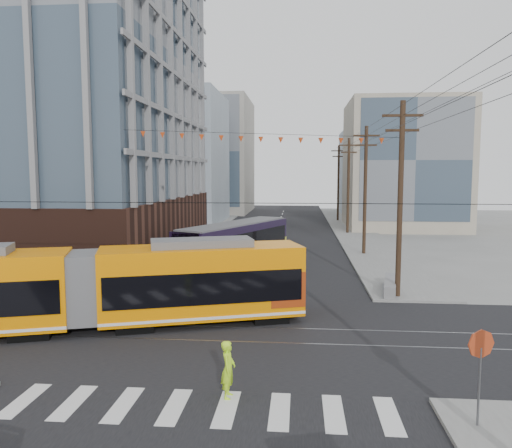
# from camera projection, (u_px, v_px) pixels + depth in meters

# --- Properties ---
(ground) EXTENTS (160.00, 160.00, 0.00)m
(ground) POSITION_uv_depth(u_px,v_px,m) (217.00, 369.00, 18.07)
(ground) COLOR slate
(bg_bldg_nw_near) EXTENTS (18.00, 16.00, 18.00)m
(bg_bldg_nw_near) POSITION_uv_depth(u_px,v_px,m) (158.00, 159.00, 70.14)
(bg_bldg_nw_near) COLOR #8C99A5
(bg_bldg_nw_near) RESTS_ON ground
(bg_bldg_ne_near) EXTENTS (14.00, 14.00, 16.00)m
(bg_bldg_ne_near) POSITION_uv_depth(u_px,v_px,m) (403.00, 165.00, 63.41)
(bg_bldg_ne_near) COLOR gray
(bg_bldg_ne_near) RESTS_ON ground
(bg_bldg_nw_far) EXTENTS (16.00, 18.00, 20.00)m
(bg_bldg_nw_far) POSITION_uv_depth(u_px,v_px,m) (206.00, 156.00, 89.59)
(bg_bldg_nw_far) COLOR gray
(bg_bldg_nw_far) RESTS_ON ground
(bg_bldg_ne_far) EXTENTS (16.00, 16.00, 14.00)m
(bg_bldg_ne_far) POSITION_uv_depth(u_px,v_px,m) (390.00, 173.00, 83.16)
(bg_bldg_ne_far) COLOR #8C99A5
(bg_bldg_ne_far) RESTS_ON ground
(utility_pole_far) EXTENTS (0.30, 0.30, 11.00)m
(utility_pole_far) POSITION_uv_depth(u_px,v_px,m) (338.00, 184.00, 72.25)
(utility_pole_far) COLOR black
(utility_pole_far) RESTS_ON ground
(streetcar) EXTENTS (19.86, 8.85, 3.85)m
(streetcar) POSITION_uv_depth(u_px,v_px,m) (84.00, 288.00, 22.37)
(streetcar) COLOR orange
(streetcar) RESTS_ON ground
(city_bus) EXTENTS (7.43, 12.19, 3.45)m
(city_bus) POSITION_uv_depth(u_px,v_px,m) (235.00, 244.00, 37.38)
(city_bus) COLOR black
(city_bus) RESTS_ON ground
(parked_car_silver) EXTENTS (2.29, 4.37, 1.37)m
(parked_car_silver) POSITION_uv_depth(u_px,v_px,m) (169.00, 274.00, 31.56)
(parked_car_silver) COLOR #B8B8B8
(parked_car_silver) RESTS_ON ground
(parked_car_white) EXTENTS (2.09, 4.95, 1.43)m
(parked_car_white) POSITION_uv_depth(u_px,v_px,m) (190.00, 258.00, 37.31)
(parked_car_white) COLOR #B5B5B5
(parked_car_white) RESTS_ON ground
(parked_car_grey) EXTENTS (3.01, 5.25, 1.38)m
(parked_car_grey) POSITION_uv_depth(u_px,v_px,m) (197.00, 245.00, 44.24)
(parked_car_grey) COLOR slate
(parked_car_grey) RESTS_ON ground
(pedestrian) EXTENTS (0.47, 0.69, 1.85)m
(pedestrian) POSITION_uv_depth(u_px,v_px,m) (228.00, 369.00, 15.72)
(pedestrian) COLOR #BFFF21
(pedestrian) RESTS_ON ground
(stop_sign) EXTENTS (1.04, 1.04, 2.68)m
(stop_sign) POSITION_uv_depth(u_px,v_px,m) (479.00, 384.00, 13.66)
(stop_sign) COLOR #A73516
(stop_sign) RESTS_ON ground
(jersey_barrier) EXTENTS (1.69, 4.28, 0.84)m
(jersey_barrier) POSITION_uv_depth(u_px,v_px,m) (390.00, 286.00, 29.36)
(jersey_barrier) COLOR slate
(jersey_barrier) RESTS_ON ground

